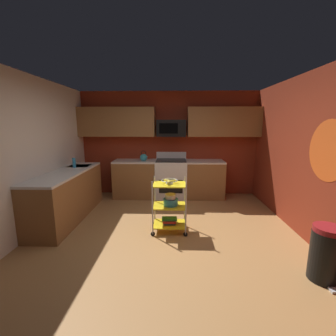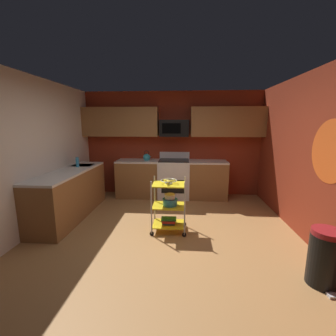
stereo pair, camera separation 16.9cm
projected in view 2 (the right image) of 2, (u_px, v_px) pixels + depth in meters
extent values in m
cube|color=#A87542|center=(164.00, 238.00, 3.72)|extent=(4.40, 4.80, 0.04)
cube|color=maroon|center=(172.00, 144.00, 5.85)|extent=(4.52, 0.06, 2.60)
cube|color=silver|center=(24.00, 156.00, 3.63)|extent=(0.06, 4.80, 2.60)
cube|color=maroon|center=(317.00, 159.00, 3.31)|extent=(0.06, 4.80, 2.60)
cylinder|color=#E5591E|center=(330.00, 152.00, 2.97)|extent=(0.00, 0.84, 0.84)
cube|color=brown|center=(171.00, 180.00, 5.69)|extent=(2.70, 0.60, 0.88)
cube|color=silver|center=(172.00, 161.00, 5.60)|extent=(2.70, 0.60, 0.04)
cube|color=brown|center=(71.00, 195.00, 4.48)|extent=(0.60, 2.15, 0.88)
cube|color=silver|center=(69.00, 172.00, 4.39)|extent=(0.60, 2.15, 0.04)
cube|color=#B7BABC|center=(83.00, 169.00, 5.01)|extent=(0.44, 0.36, 0.16)
cube|color=white|center=(174.00, 179.00, 5.68)|extent=(0.76, 0.64, 0.92)
cube|color=black|center=(173.00, 187.00, 5.38)|extent=(0.56, 0.01, 0.32)
cube|color=white|center=(175.00, 155.00, 5.86)|extent=(0.76, 0.06, 0.18)
cube|color=black|center=(174.00, 160.00, 5.59)|extent=(0.72, 0.60, 0.02)
cube|color=brown|center=(121.00, 122.00, 5.64)|extent=(1.86, 0.33, 0.70)
cube|color=brown|center=(227.00, 122.00, 5.46)|extent=(1.74, 0.33, 0.70)
cube|color=black|center=(174.00, 128.00, 5.55)|extent=(0.70, 0.38, 0.40)
cube|color=black|center=(171.00, 128.00, 5.37)|extent=(0.44, 0.01, 0.24)
cylinder|color=silver|center=(151.00, 208.00, 3.67)|extent=(0.02, 0.02, 0.88)
cylinder|color=black|center=(152.00, 234.00, 3.75)|extent=(0.07, 0.02, 0.07)
cylinder|color=silver|center=(185.00, 209.00, 3.63)|extent=(0.02, 0.02, 0.88)
cylinder|color=black|center=(184.00, 235.00, 3.71)|extent=(0.07, 0.02, 0.07)
cylinder|color=silver|center=(155.00, 200.00, 4.05)|extent=(0.02, 0.02, 0.88)
cylinder|color=black|center=(155.00, 223.00, 4.14)|extent=(0.07, 0.02, 0.07)
cylinder|color=silver|center=(185.00, 201.00, 4.02)|extent=(0.02, 0.02, 0.88)
cylinder|color=black|center=(184.00, 224.00, 4.10)|extent=(0.07, 0.02, 0.07)
cube|color=yellow|center=(169.00, 224.00, 3.91)|extent=(0.54, 0.40, 0.02)
cube|color=yellow|center=(169.00, 206.00, 3.85)|extent=(0.54, 0.40, 0.02)
cube|color=yellow|center=(169.00, 184.00, 3.78)|extent=(0.54, 0.40, 0.02)
torus|color=silver|center=(169.00, 180.00, 3.76)|extent=(0.27, 0.27, 0.01)
cylinder|color=silver|center=(169.00, 183.00, 3.77)|extent=(0.12, 0.12, 0.02)
ellipsoid|color=yellow|center=(172.00, 181.00, 3.78)|extent=(0.17, 0.09, 0.04)
ellipsoid|color=yellow|center=(167.00, 181.00, 3.80)|extent=(0.15, 0.14, 0.04)
ellipsoid|color=yellow|center=(168.00, 182.00, 3.72)|extent=(0.08, 0.17, 0.04)
cylinder|color=#338CBF|center=(170.00, 202.00, 3.83)|extent=(0.24, 0.24, 0.11)
torus|color=#338CBF|center=(170.00, 199.00, 3.82)|extent=(0.25, 0.25, 0.01)
cylinder|color=silver|center=(170.00, 197.00, 3.81)|extent=(0.17, 0.17, 0.08)
torus|color=silver|center=(170.00, 194.00, 3.80)|extent=(0.18, 0.18, 0.01)
cube|color=#1E4C8C|center=(169.00, 223.00, 3.90)|extent=(0.21, 0.16, 0.03)
cube|color=#B22626|center=(169.00, 221.00, 3.90)|extent=(0.22, 0.18, 0.04)
cube|color=#26723F|center=(169.00, 219.00, 3.89)|extent=(0.26, 0.15, 0.04)
sphere|color=teal|center=(147.00, 157.00, 5.63)|extent=(0.18, 0.18, 0.18)
sphere|color=black|center=(147.00, 154.00, 5.61)|extent=(0.03, 0.03, 0.03)
cone|color=teal|center=(150.00, 157.00, 5.62)|extent=(0.09, 0.04, 0.06)
torus|color=black|center=(147.00, 153.00, 5.61)|extent=(0.12, 0.01, 0.12)
cylinder|color=#2D8CBF|center=(77.00, 162.00, 4.78)|extent=(0.06, 0.06, 0.20)
cylinder|color=black|center=(324.00, 260.00, 2.57)|extent=(0.34, 0.34, 0.60)
cylinder|color=maroon|center=(328.00, 233.00, 2.51)|extent=(0.33, 0.33, 0.06)
cube|color=#B2B2B7|center=(333.00, 296.00, 2.42)|extent=(0.10, 0.08, 0.03)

